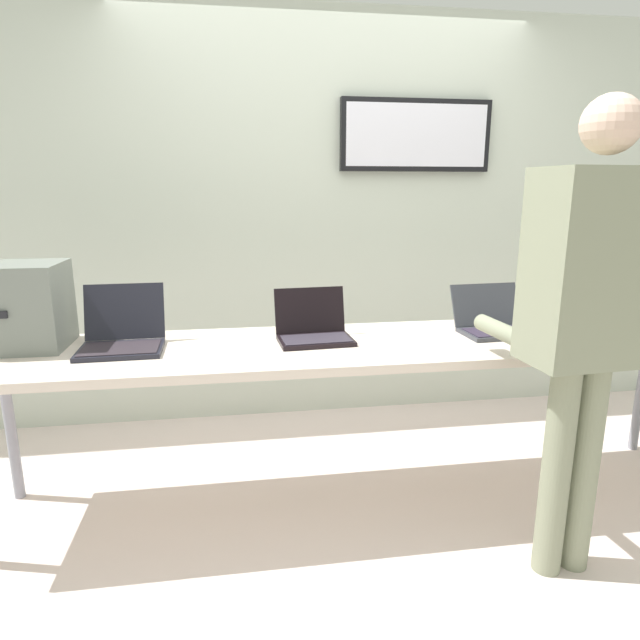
# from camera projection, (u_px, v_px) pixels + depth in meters

# --- Properties ---
(ground) EXTENTS (8.00, 8.00, 0.04)m
(ground) POSITION_uv_depth(u_px,v_px,m) (363.00, 499.00, 2.71)
(ground) COLOR silver
(back_wall) EXTENTS (8.00, 0.11, 2.55)m
(back_wall) POSITION_uv_depth(u_px,v_px,m) (328.00, 221.00, 3.49)
(back_wall) COLOR beige
(back_wall) RESTS_ON ground
(workbench) EXTENTS (3.57, 0.70, 0.80)m
(workbench) POSITION_uv_depth(u_px,v_px,m) (366.00, 352.00, 2.53)
(workbench) COLOR beige
(workbench) RESTS_ON ground
(equipment_box) EXTENTS (0.39, 0.34, 0.38)m
(equipment_box) POSITION_uv_depth(u_px,v_px,m) (18.00, 306.00, 2.38)
(equipment_box) COLOR slate
(equipment_box) RESTS_ON workbench
(laptop_station_0) EXTENTS (0.36, 0.35, 0.27)m
(laptop_station_0) POSITION_uv_depth(u_px,v_px,m) (122.00, 335.00, 2.41)
(laptop_station_0) COLOR black
(laptop_station_0) RESTS_ON workbench
(laptop_station_1) EXTENTS (0.35, 0.30, 0.23)m
(laptop_station_1) POSITION_uv_depth(u_px,v_px,m) (313.00, 329.00, 2.54)
(laptop_station_1) COLOR black
(laptop_station_1) RESTS_ON workbench
(laptop_station_2) EXTENTS (0.38, 0.33, 0.22)m
(laptop_station_2) POSITION_uv_depth(u_px,v_px,m) (494.00, 322.00, 2.68)
(laptop_station_2) COLOR #35373F
(laptop_station_2) RESTS_ON workbench
(person) EXTENTS (0.46, 0.61, 1.80)m
(person) POSITION_uv_depth(u_px,v_px,m) (588.00, 301.00, 1.95)
(person) COLOR gray
(person) RESTS_ON ground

